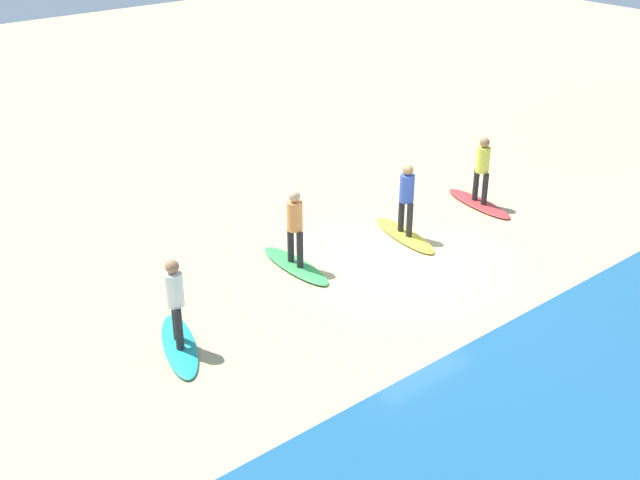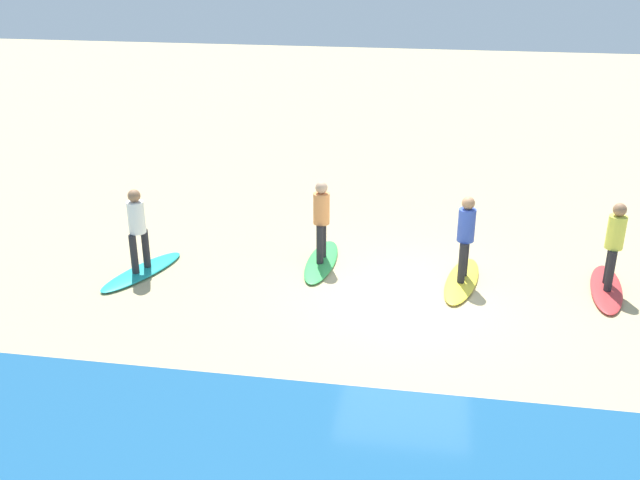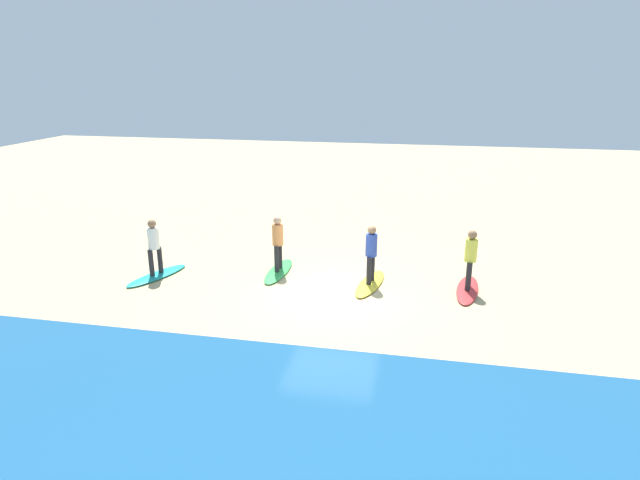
{
  "view_description": "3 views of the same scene",
  "coord_description": "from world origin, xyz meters",
  "px_view_note": "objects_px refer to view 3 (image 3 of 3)",
  "views": [
    {
      "loc": [
        10.67,
        10.33,
        7.89
      ],
      "look_at": [
        1.75,
        -0.5,
        0.89
      ],
      "focal_mm": 44.65,
      "sensor_mm": 36.0,
      "label": 1
    },
    {
      "loc": [
        -0.3,
        11.87,
        6.19
      ],
      "look_at": [
        1.73,
        -0.49,
        0.82
      ],
      "focal_mm": 40.92,
      "sensor_mm": 36.0,
      "label": 2
    },
    {
      "loc": [
        -2.24,
        12.86,
        5.76
      ],
      "look_at": [
        0.51,
        -0.9,
        1.2
      ],
      "focal_mm": 29.65,
      "sensor_mm": 36.0,
      "label": 3
    }
  ],
  "objects_px": {
    "surfer_green": "(278,239)",
    "surfboard_teal": "(157,275)",
    "surfboard_red": "(467,290)",
    "surfer_red": "(471,255)",
    "surfboard_yellow": "(370,284)",
    "surfer_yellow": "(371,250)",
    "surfboard_green": "(279,271)",
    "surfer_teal": "(154,243)"
  },
  "relations": [
    {
      "from": "surfboard_red",
      "to": "surfer_green",
      "type": "relative_size",
      "value": 1.28
    },
    {
      "from": "surfer_green",
      "to": "surfer_yellow",
      "type": "bearing_deg",
      "value": 171.4
    },
    {
      "from": "surfboard_green",
      "to": "surfboard_teal",
      "type": "distance_m",
      "value": 3.52
    },
    {
      "from": "surfboard_teal",
      "to": "surfer_teal",
      "type": "bearing_deg",
      "value": -158.12
    },
    {
      "from": "surfer_yellow",
      "to": "surfboard_teal",
      "type": "height_order",
      "value": "surfer_yellow"
    },
    {
      "from": "surfboard_red",
      "to": "surfer_red",
      "type": "bearing_deg",
      "value": -68.42
    },
    {
      "from": "surfboard_teal",
      "to": "surfer_red",
      "type": "bearing_deg",
      "value": 116.45
    },
    {
      "from": "surfer_red",
      "to": "surfer_green",
      "type": "distance_m",
      "value": 5.41
    },
    {
      "from": "surfboard_red",
      "to": "surfboard_teal",
      "type": "distance_m",
      "value": 8.8
    },
    {
      "from": "surfboard_teal",
      "to": "surfboard_red",
      "type": "bearing_deg",
      "value": 116.45
    },
    {
      "from": "surfboard_green",
      "to": "surfboard_teal",
      "type": "height_order",
      "value": "same"
    },
    {
      "from": "surfer_red",
      "to": "surfboard_yellow",
      "type": "height_order",
      "value": "surfer_red"
    },
    {
      "from": "surfer_green",
      "to": "surfboard_teal",
      "type": "height_order",
      "value": "surfer_green"
    },
    {
      "from": "surfboard_teal",
      "to": "surfer_yellow",
      "type": "bearing_deg",
      "value": 117.53
    },
    {
      "from": "surfboard_yellow",
      "to": "surfboard_teal",
      "type": "xyz_separation_m",
      "value": [
        6.14,
        0.61,
        0.0
      ]
    },
    {
      "from": "surfer_red",
      "to": "surfboard_red",
      "type": "bearing_deg",
      "value": -165.96
    },
    {
      "from": "surfer_red",
      "to": "surfboard_teal",
      "type": "distance_m",
      "value": 8.86
    },
    {
      "from": "surfer_yellow",
      "to": "surfboard_green",
      "type": "distance_m",
      "value": 2.97
    },
    {
      "from": "surfboard_green",
      "to": "surfer_green",
      "type": "xyz_separation_m",
      "value": [
        0.0,
        0.0,
        0.99
      ]
    },
    {
      "from": "surfer_green",
      "to": "surfer_teal",
      "type": "bearing_deg",
      "value": 16.92
    },
    {
      "from": "surfboard_yellow",
      "to": "surfer_teal",
      "type": "relative_size",
      "value": 1.28
    },
    {
      "from": "surfboard_teal",
      "to": "surfboard_yellow",
      "type": "bearing_deg",
      "value": 117.53
    },
    {
      "from": "surfboard_red",
      "to": "surfboard_teal",
      "type": "bearing_deg",
      "value": -77.89
    },
    {
      "from": "surfboard_red",
      "to": "surfboard_yellow",
      "type": "distance_m",
      "value": 2.64
    },
    {
      "from": "surfboard_red",
      "to": "surfer_red",
      "type": "xyz_separation_m",
      "value": [
        0.0,
        0.0,
        0.99
      ]
    },
    {
      "from": "surfboard_yellow",
      "to": "surfboard_teal",
      "type": "height_order",
      "value": "same"
    },
    {
      "from": "surfer_yellow",
      "to": "surfboard_green",
      "type": "bearing_deg",
      "value": -8.6
    },
    {
      "from": "surfboard_teal",
      "to": "surfboard_green",
      "type": "bearing_deg",
      "value": 128.8
    },
    {
      "from": "surfer_yellow",
      "to": "surfboard_teal",
      "type": "distance_m",
      "value": 6.25
    },
    {
      "from": "surfer_yellow",
      "to": "surfer_teal",
      "type": "distance_m",
      "value": 6.17
    },
    {
      "from": "surfer_yellow",
      "to": "surfboard_green",
      "type": "relative_size",
      "value": 0.78
    },
    {
      "from": "surfer_yellow",
      "to": "surfer_green",
      "type": "height_order",
      "value": "same"
    },
    {
      "from": "surfer_red",
      "to": "surfboard_green",
      "type": "relative_size",
      "value": 0.78
    },
    {
      "from": "surfboard_yellow",
      "to": "surfer_green",
      "type": "xyz_separation_m",
      "value": [
        2.77,
        -0.42,
        0.99
      ]
    },
    {
      "from": "surfboard_green",
      "to": "surfer_green",
      "type": "distance_m",
      "value": 0.99
    },
    {
      "from": "surfer_green",
      "to": "surfer_teal",
      "type": "xyz_separation_m",
      "value": [
        3.37,
        1.03,
        0.0
      ]
    },
    {
      "from": "surfer_teal",
      "to": "surfer_red",
      "type": "bearing_deg",
      "value": -175.43
    },
    {
      "from": "surfboard_red",
      "to": "surfer_green",
      "type": "distance_m",
      "value": 5.5
    },
    {
      "from": "surfboard_red",
      "to": "surfer_red",
      "type": "relative_size",
      "value": 1.28
    },
    {
      "from": "surfboard_green",
      "to": "surfboard_teal",
      "type": "relative_size",
      "value": 1.0
    },
    {
      "from": "surfboard_green",
      "to": "surfboard_teal",
      "type": "bearing_deg",
      "value": -71.61
    },
    {
      "from": "surfboard_yellow",
      "to": "surfer_yellow",
      "type": "distance_m",
      "value": 0.99
    }
  ]
}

